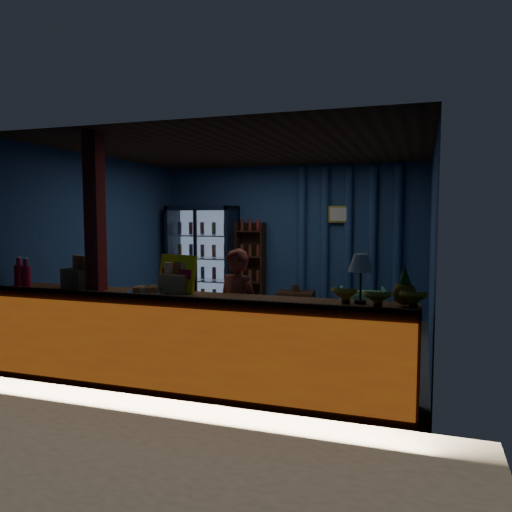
# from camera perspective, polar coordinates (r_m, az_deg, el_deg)

# --- Properties ---
(ground) EXTENTS (4.60, 4.60, 0.00)m
(ground) POSITION_cam_1_polar(r_m,az_deg,el_deg) (6.89, -0.65, -9.92)
(ground) COLOR #515154
(ground) RESTS_ON ground
(room_walls) EXTENTS (4.60, 4.60, 4.60)m
(room_walls) POSITION_cam_1_polar(r_m,az_deg,el_deg) (6.67, -0.67, 3.24)
(room_walls) COLOR navy
(room_walls) RESTS_ON ground
(dirt_apron) EXTENTS (5.60, 5.60, 0.00)m
(dirt_apron) POSITION_cam_1_polar(r_m,az_deg,el_deg) (3.75, -21.89, -23.33)
(dirt_apron) COLOR brown
(dirt_apron) RESTS_ON ground
(counter) EXTENTS (4.40, 0.57, 0.99)m
(counter) POSITION_cam_1_polar(r_m,az_deg,el_deg) (5.06, -7.87, -9.80)
(counter) COLOR brown
(counter) RESTS_ON ground
(support_post) EXTENTS (0.16, 0.16, 2.60)m
(support_post) POSITION_cam_1_polar(r_m,az_deg,el_deg) (5.48, -17.82, -0.14)
(support_post) COLOR maroon
(support_post) RESTS_ON ground
(beverage_cooler) EXTENTS (1.20, 0.62, 1.90)m
(beverage_cooler) POSITION_cam_1_polar(r_m,az_deg,el_deg) (9.06, -5.94, -0.41)
(beverage_cooler) COLOR black
(beverage_cooler) RESTS_ON ground
(bottle_shelf) EXTENTS (0.50, 0.28, 1.60)m
(bottle_shelf) POSITION_cam_1_polar(r_m,az_deg,el_deg) (8.89, -0.56, -1.38)
(bottle_shelf) COLOR #362111
(bottle_shelf) RESTS_ON ground
(curtain_folds) EXTENTS (1.74, 0.14, 2.50)m
(curtain_folds) POSITION_cam_1_polar(r_m,az_deg,el_deg) (8.53, 10.48, 1.69)
(curtain_folds) COLOR navy
(curtain_folds) RESTS_ON room_walls
(framed_picture) EXTENTS (0.36, 0.04, 0.28)m
(framed_picture) POSITION_cam_1_polar(r_m,az_deg,el_deg) (8.50, 9.48, 4.73)
(framed_picture) COLOR gold
(framed_picture) RESTS_ON room_walls
(shopkeeper) EXTENTS (0.58, 0.47, 1.39)m
(shopkeeper) POSITION_cam_1_polar(r_m,az_deg,el_deg) (5.30, -2.26, -6.70)
(shopkeeper) COLOR #973A29
(shopkeeper) RESTS_ON ground
(green_chair) EXTENTS (0.77, 0.79, 0.64)m
(green_chair) POSITION_cam_1_polar(r_m,az_deg,el_deg) (7.83, 12.02, -5.85)
(green_chair) COLOR #52A55F
(green_chair) RESTS_ON ground
(side_table) EXTENTS (0.60, 0.46, 0.63)m
(side_table) POSITION_cam_1_polar(r_m,az_deg,el_deg) (8.02, 4.56, -5.90)
(side_table) COLOR #362111
(side_table) RESTS_ON ground
(yellow_sign) EXTENTS (0.49, 0.23, 0.38)m
(yellow_sign) POSITION_cam_1_polar(r_m,az_deg,el_deg) (5.20, -9.01, -1.96)
(yellow_sign) COLOR #FFF70D
(yellow_sign) RESTS_ON counter
(soda_bottles) EXTENTS (0.27, 0.18, 0.33)m
(soda_bottles) POSITION_cam_1_polar(r_m,az_deg,el_deg) (6.09, -25.14, -1.95)
(soda_bottles) COLOR red
(soda_bottles) RESTS_ON counter
(snack_box_left) EXTENTS (0.41, 0.37, 0.36)m
(snack_box_left) POSITION_cam_1_polar(r_m,az_deg,el_deg) (5.66, -19.39, -2.31)
(snack_box_left) COLOR #A18A4E
(snack_box_left) RESTS_ON counter
(snack_box_centre) EXTENTS (0.31, 0.26, 0.31)m
(snack_box_centre) POSITION_cam_1_polar(r_m,az_deg,el_deg) (5.18, -9.07, -2.92)
(snack_box_centre) COLOR #A18A4E
(snack_box_centre) RESTS_ON counter
(pastry_tray) EXTENTS (0.45, 0.45, 0.07)m
(pastry_tray) POSITION_cam_1_polar(r_m,az_deg,el_deg) (5.17, -12.23, -3.93)
(pastry_tray) COLOR silver
(pastry_tray) RESTS_ON counter
(banana_bunches) EXTENTS (0.83, 0.31, 0.18)m
(banana_bunches) POSITION_cam_1_polar(r_m,az_deg,el_deg) (4.42, 13.81, -4.56)
(banana_bunches) COLOR gold
(banana_bunches) RESTS_ON counter
(table_lamp) EXTENTS (0.23, 0.23, 0.45)m
(table_lamp) POSITION_cam_1_polar(r_m,az_deg,el_deg) (4.53, 11.90, -0.99)
(table_lamp) COLOR black
(table_lamp) RESTS_ON counter
(pineapple) EXTENTS (0.20, 0.20, 0.35)m
(pineapple) POSITION_cam_1_polar(r_m,az_deg,el_deg) (4.53, 16.58, -3.70)
(pineapple) COLOR olive
(pineapple) RESTS_ON counter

